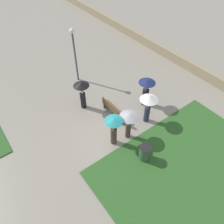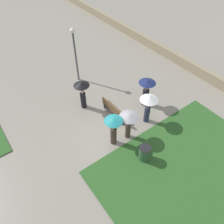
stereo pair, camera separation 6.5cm
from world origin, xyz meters
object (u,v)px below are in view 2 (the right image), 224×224
at_px(crowd_person_teal, 114,127).
at_px(crowd_person_grey, 129,120).
at_px(trash_bin, 144,153).
at_px(crowd_person_navy, 146,89).
at_px(crowd_person_black, 82,90).
at_px(crowd_person_white, 149,103).
at_px(park_bench, 114,110).
at_px(lamp_post, 75,48).

relative_size(crowd_person_teal, crowd_person_grey, 1.08).
distance_m(trash_bin, crowd_person_navy, 4.21).
height_order(crowd_person_teal, crowd_person_black, crowd_person_black).
bearing_deg(crowd_person_teal, crowd_person_white, 148.67).
height_order(park_bench, lamp_post, lamp_post).
height_order(lamp_post, crowd_person_teal, lamp_post).
bearing_deg(crowd_person_grey, trash_bin, 100.38).
distance_m(crowd_person_teal, crowd_person_grey, 0.89).
xyz_separation_m(park_bench, lamp_post, (4.45, -0.13, 2.04)).
bearing_deg(lamp_post, trash_bin, 174.66).
height_order(crowd_person_navy, crowd_person_white, crowd_person_white).
height_order(crowd_person_white, crowd_person_teal, crowd_person_white).
bearing_deg(crowd_person_grey, lamp_post, -75.12).
height_order(lamp_post, trash_bin, lamp_post).
bearing_deg(crowd_person_navy, crowd_person_black, -17.48).
xyz_separation_m(lamp_post, crowd_person_grey, (-6.21, 0.48, -1.20)).
distance_m(crowd_person_navy, crowd_person_white, 1.49).
distance_m(park_bench, crowd_person_teal, 2.18).
bearing_deg(trash_bin, lamp_post, -5.34).
relative_size(crowd_person_navy, crowd_person_white, 0.97).
relative_size(park_bench, crowd_person_navy, 1.04).
height_order(park_bench, crowd_person_grey, crowd_person_grey).
xyz_separation_m(lamp_post, crowd_person_white, (-5.93, -1.17, -1.09)).
xyz_separation_m(crowd_person_navy, crowd_person_teal, (-1.28, 3.45, 0.07)).
distance_m(trash_bin, crowd_person_black, 5.21).
bearing_deg(lamp_post, crowd_person_grey, 175.59).
relative_size(park_bench, crowd_person_teal, 1.03).
bearing_deg(crowd_person_black, crowd_person_navy, 138.28).
xyz_separation_m(crowd_person_white, crowd_person_black, (3.23, 2.35, -0.07)).
bearing_deg(crowd_person_black, crowd_person_teal, 77.82).
distance_m(park_bench, trash_bin, 3.42).
bearing_deg(lamp_post, park_bench, 178.36).
height_order(crowd_person_white, crowd_person_black, crowd_person_black).
bearing_deg(crowd_person_black, lamp_post, -123.01).
distance_m(park_bench, crowd_person_white, 2.18).
bearing_deg(crowd_person_teal, park_bench, -161.63).
relative_size(park_bench, crowd_person_white, 1.01).
height_order(park_bench, crowd_person_teal, crowd_person_teal).
height_order(lamp_post, crowd_person_white, lamp_post).
xyz_separation_m(park_bench, crowd_person_navy, (-0.33, -2.22, 0.72)).
xyz_separation_m(lamp_post, trash_bin, (-7.81, 0.73, -2.04)).
bearing_deg(park_bench, crowd_person_white, -139.48).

